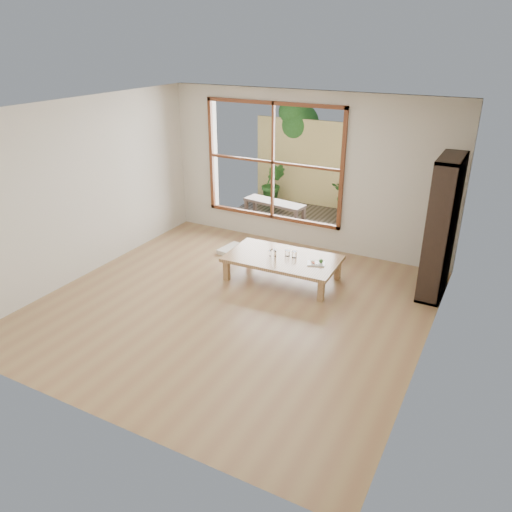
% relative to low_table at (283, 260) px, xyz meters
% --- Properties ---
extents(ground, '(5.00, 5.00, 0.00)m').
position_rel_low_table_xyz_m(ground, '(-0.25, -1.04, -0.32)').
color(ground, '#A07F50').
rests_on(ground, ground).
extents(low_table, '(1.68, 0.98, 0.36)m').
position_rel_low_table_xyz_m(low_table, '(0.00, 0.00, 0.00)').
color(low_table, tan).
rests_on(low_table, ground).
extents(floor_cushion, '(0.55, 0.55, 0.07)m').
position_rel_low_table_xyz_m(floor_cushion, '(-1.11, 0.54, -0.28)').
color(floor_cushion, white).
rests_on(floor_cushion, ground).
extents(bookshelf, '(0.31, 0.88, 1.96)m').
position_rel_low_table_xyz_m(bookshelf, '(2.07, 0.64, 0.66)').
color(bookshelf, black).
rests_on(bookshelf, ground).
extents(glass_tall, '(0.08, 0.08, 0.15)m').
position_rel_low_table_xyz_m(glass_tall, '(-0.09, -0.11, 0.12)').
color(glass_tall, silver).
rests_on(glass_tall, low_table).
extents(glass_mid, '(0.07, 0.07, 0.10)m').
position_rel_low_table_xyz_m(glass_mid, '(0.16, 0.06, 0.09)').
color(glass_mid, silver).
rests_on(glass_mid, low_table).
extents(glass_short, '(0.07, 0.07, 0.09)m').
position_rel_low_table_xyz_m(glass_short, '(0.04, 0.07, 0.09)').
color(glass_short, silver).
rests_on(glass_short, low_table).
extents(glass_small, '(0.07, 0.07, 0.08)m').
position_rel_low_table_xyz_m(glass_small, '(-0.17, -0.04, 0.09)').
color(glass_small, silver).
rests_on(glass_small, low_table).
extents(food_tray, '(0.29, 0.25, 0.08)m').
position_rel_low_table_xyz_m(food_tray, '(0.54, 0.01, 0.06)').
color(food_tray, white).
rests_on(food_tray, low_table).
extents(deck, '(2.80, 2.00, 0.05)m').
position_rel_low_table_xyz_m(deck, '(-0.85, 2.52, -0.32)').
color(deck, '#3E352D').
rests_on(deck, ground).
extents(garden_bench, '(1.29, 0.55, 0.39)m').
position_rel_low_table_xyz_m(garden_bench, '(-1.20, 2.20, 0.04)').
color(garden_bench, black).
rests_on(garden_bench, deck).
extents(bamboo_fence, '(2.80, 0.06, 1.80)m').
position_rel_low_table_xyz_m(bamboo_fence, '(-0.85, 3.52, 0.58)').
color(bamboo_fence, '#D9BA6F').
rests_on(bamboo_fence, ground).
extents(shrub_right, '(0.88, 0.78, 0.90)m').
position_rel_low_table_xyz_m(shrub_right, '(0.08, 3.11, 0.16)').
color(shrub_right, '#275F23').
rests_on(shrub_right, deck).
extents(shrub_left, '(0.60, 0.54, 0.90)m').
position_rel_low_table_xyz_m(shrub_left, '(-1.70, 3.14, 0.16)').
color(shrub_left, '#275F23').
rests_on(shrub_left, deck).
extents(garden_tree, '(1.04, 0.85, 2.22)m').
position_rel_low_table_xyz_m(garden_tree, '(-1.53, 3.83, 1.31)').
color(garden_tree, '#4C3D2D').
rests_on(garden_tree, ground).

